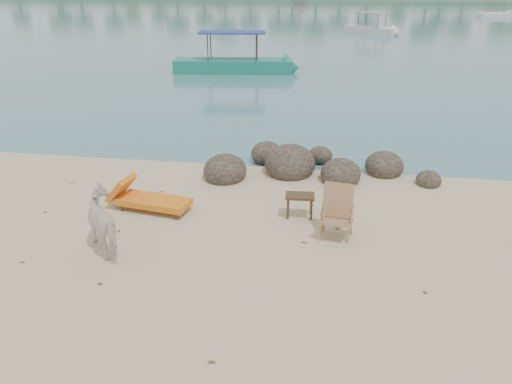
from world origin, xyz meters
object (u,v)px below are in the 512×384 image
boulders (302,167)px  lounge_chair (154,199)px  cow (108,223)px  side_table (300,207)px  boat_near (233,39)px  deck_chair (337,215)px

boulders → lounge_chair: 4.39m
boulders → lounge_chair: boulders is taller
cow → side_table: 4.22m
side_table → boat_near: bearing=102.0°
boulders → boat_near: bearing=108.3°
lounge_chair → boat_near: size_ratio=0.28×
boulders → boat_near: size_ratio=0.85×
cow → lounge_chair: (0.26, 1.87, -0.29)m
boulders → lounge_chair: bearing=-137.9°
side_table → cow: bearing=-154.5°
cow → side_table: cow is taller
cow → deck_chair: bearing=150.0°
boulders → cow: (-3.51, -4.81, 0.40)m
cow → boat_near: bearing=-130.6°
side_table → deck_chair: bearing=-50.6°
cow → deck_chair: (4.49, 1.20, -0.07)m
cow → boat_near: boat_near is taller
deck_chair → boat_near: (-6.04, 18.91, 1.27)m
boulders → cow: cow is taller
boat_near → deck_chair: bearing=-79.4°
cow → boat_near: 20.21m
lounge_chair → deck_chair: (4.23, -0.67, 0.22)m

